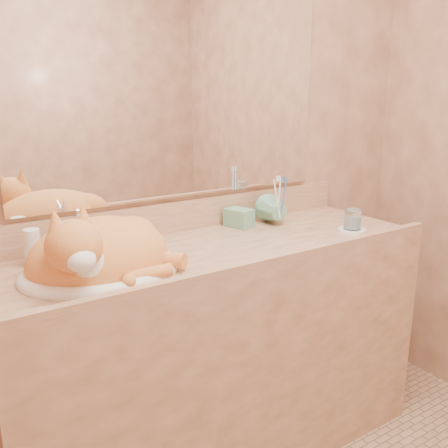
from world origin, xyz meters
TOP-DOWN VIEW (x-y plane):
  - wall_back at (0.00, 1.00)m, footprint 2.40×0.02m
  - vanity_counter at (0.00, 0.72)m, footprint 1.60×0.55m
  - mirror at (0.00, 0.99)m, footprint 1.30×0.02m
  - sink_basin at (-0.44, 0.70)m, footprint 0.50×0.42m
  - faucet at (-0.44, 0.89)m, footprint 0.05×0.11m
  - cat at (-0.45, 0.69)m, footprint 0.48×0.41m
  - soap_dispenser at (0.24, 0.86)m, footprint 0.09×0.09m
  - toothbrush_cup at (0.36, 0.81)m, footprint 0.14×0.14m
  - toothbrushes at (0.36, 0.81)m, footprint 0.03×0.03m
  - saucer at (0.56, 0.60)m, footprint 0.11×0.11m
  - water_glass at (0.56, 0.60)m, footprint 0.07×0.07m
  - lotion_bottle at (-0.59, 0.89)m, footprint 0.05×0.05m

SIDE VIEW (x-z plane):
  - vanity_counter at x=0.00m, z-range 0.00..0.85m
  - saucer at x=0.56m, z-range 0.85..0.86m
  - water_glass at x=0.56m, z-range 0.86..0.94m
  - toothbrush_cup at x=0.36m, z-range 0.85..0.96m
  - lotion_bottle at x=-0.59m, z-range 0.85..0.97m
  - faucet at x=-0.44m, z-range 0.85..1.00m
  - sink_basin at x=-0.44m, z-range 0.85..1.00m
  - cat at x=-0.45m, z-range 0.80..1.05m
  - soap_dispenser at x=0.24m, z-range 0.85..1.02m
  - toothbrushes at x=0.36m, z-range 0.87..1.08m
  - wall_back at x=0.00m, z-range 0.00..2.50m
  - mirror at x=0.00m, z-range 0.99..1.79m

